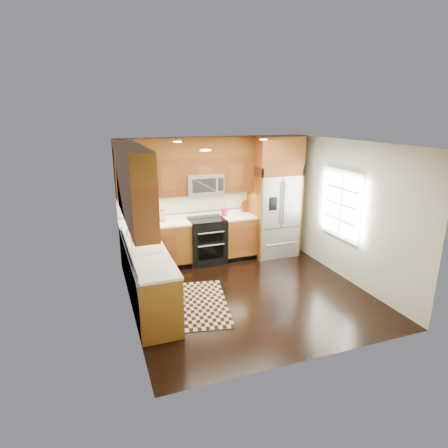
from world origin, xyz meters
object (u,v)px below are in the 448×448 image
object	(u,v)px
range	(206,240)
refrigerator	(274,197)
knife_block	(162,216)
utensil_crock	(224,210)
rug	(197,304)

from	to	relation	value
range	refrigerator	bearing A→B (deg)	-1.40
knife_block	utensil_crock	bearing A→B (deg)	-1.02
range	utensil_crock	size ratio (longest dim) A/B	2.70
range	knife_block	bearing A→B (deg)	171.26
range	utensil_crock	bearing A→B (deg)	14.45
rug	range	bearing A→B (deg)	78.23
refrigerator	knife_block	size ratio (longest dim) A/B	10.13
refrigerator	knife_block	world-z (taller)	refrigerator
range	refrigerator	xyz separation A→B (m)	(1.55, -0.04, 0.83)
utensil_crock	knife_block	bearing A→B (deg)	178.98
rug	utensil_crock	bearing A→B (deg)	68.72
range	knife_block	size ratio (longest dim) A/B	3.68
range	refrigerator	distance (m)	1.76
rug	utensil_crock	world-z (taller)	utensil_crock
utensil_crock	range	bearing A→B (deg)	-165.55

